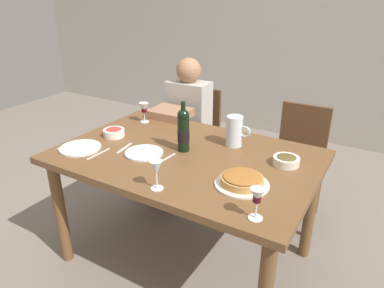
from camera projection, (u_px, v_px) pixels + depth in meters
ground_plane at (187, 256)px, 2.38m from camera, size 8.00×8.00×0.00m
back_wall at (308, 14)px, 3.81m from camera, size 8.00×0.10×2.80m
dining_table at (186, 168)px, 2.11m from camera, size 1.50×1.00×0.76m
wine_bottle at (183, 130)px, 2.07m from camera, size 0.07×0.07×0.30m
water_pitcher at (234, 133)px, 2.15m from camera, size 0.16×0.10×0.19m
baked_tart at (242, 180)px, 1.73m from camera, size 0.27×0.27×0.06m
salad_bowl at (114, 132)px, 2.31m from camera, size 0.14×0.14×0.06m
olive_bowl at (286, 160)px, 1.94m from camera, size 0.14×0.14×0.05m
wine_glass_left_diner at (257, 197)px, 1.45m from camera, size 0.06×0.06×0.14m
wine_glass_right_diner at (144, 109)px, 2.53m from camera, size 0.07×0.07×0.14m
wine_glass_centre at (156, 169)px, 1.67m from camera, size 0.06×0.06×0.15m
dinner_plate_left_setting at (80, 148)px, 2.14m from camera, size 0.25×0.25×0.01m
dinner_plate_right_setting at (144, 153)px, 2.07m from camera, size 0.23×0.23×0.01m
fork_left_setting at (67, 145)px, 2.19m from camera, size 0.02×0.16×0.00m
knife_left_setting at (99, 154)px, 2.07m from camera, size 0.01×0.18×0.00m
knife_right_setting at (165, 159)px, 2.01m from camera, size 0.03×0.18×0.00m
spoon_right_setting at (124, 148)px, 2.15m from camera, size 0.04×0.16×0.00m
chair_left at (196, 132)px, 3.10m from camera, size 0.41×0.41×0.87m
diner_left at (182, 128)px, 2.87m from camera, size 0.34×0.51×1.16m
chair_right at (298, 156)px, 2.66m from camera, size 0.40×0.40×0.87m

